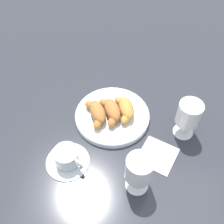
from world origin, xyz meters
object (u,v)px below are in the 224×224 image
Objects in this scene: folded_napkin at (158,155)px; pastry_plate at (112,115)px; croissant_small at (111,110)px; juice_glass_right at (189,114)px; juice_glass_left at (139,170)px; croissant_large at (125,108)px; coffee_cup_near at (67,158)px; croissant_extra at (97,112)px.

pastry_plate is at bearing 52.02° from folded_napkin.
croissant_small is 0.88× the size of juice_glass_right.
juice_glass_left is 0.26m from juice_glass_right.
croissant_large reaches higher than coffee_cup_near.
juice_glass_right is 0.16m from folded_napkin.
croissant_extra is at bearing 109.01° from croissant_small.
croissant_small reaches higher than pastry_plate.
croissant_small is 0.22m from folded_napkin.
pastry_plate reaches higher than folded_napkin.
folded_napkin is at bearing -76.27° from coffee_cup_near.
croissant_extra is at bearing 109.49° from pastry_plate.
coffee_cup_near is (-0.20, 0.11, -0.01)m from croissant_small.
croissant_large is at bearing -70.83° from croissant_extra.
croissant_large is 1.04× the size of croissant_small.
croissant_small is 0.05m from croissant_extra.
croissant_extra is 0.90× the size of coffee_cup_near.
folded_napkin is (0.11, -0.06, -0.09)m from juice_glass_left.
juice_glass_right is at bearing -31.87° from juice_glass_left.
juice_glass_right is (0.18, -0.36, 0.07)m from coffee_cup_near.
juice_glass_left is at bearing 153.00° from folded_napkin.
juice_glass_right reaches higher than croissant_extra.
croissant_extra reaches higher than pastry_plate.
juice_glass_left is at bearing -100.84° from coffee_cup_near.
croissant_small is at bearing 52.79° from folded_napkin.
coffee_cup_near reaches higher than pastry_plate.
croissant_large is 0.94× the size of coffee_cup_near.
pastry_plate is 1.93× the size of coffee_cup_near.
folded_napkin is at bearing -139.84° from croissant_large.
juice_glass_left reaches higher than coffee_cup_near.
juice_glass_left reaches higher than croissant_small.
juice_glass_right reaches higher than croissant_large.
pastry_plate is 0.26m from juice_glass_right.
pastry_plate is at bearing 108.81° from croissant_large.
croissant_extra is at bearing -17.78° from coffee_cup_near.
juice_glass_left is at bearing 148.13° from juice_glass_right.
juice_glass_right is at bearing -63.56° from coffee_cup_near.
croissant_small is at bearing 109.33° from croissant_large.
croissant_small and croissant_extra have the same top height.
pastry_plate is 0.28m from juice_glass_left.
croissant_small is at bearing 25.64° from juice_glass_left.
croissant_large is 0.21m from juice_glass_right.
croissant_large is 0.27m from juice_glass_left.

